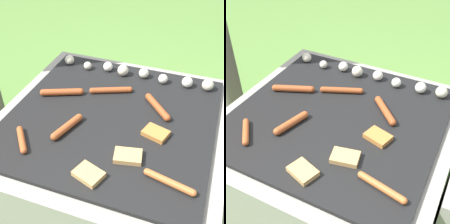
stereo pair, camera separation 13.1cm
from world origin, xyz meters
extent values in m
plane|color=#567F38|center=(0.00, 0.00, 0.00)|extent=(14.00, 14.00, 0.00)
cube|color=gray|center=(0.00, 0.00, 0.22)|extent=(0.97, 0.97, 0.43)
cube|color=black|center=(0.00, 0.00, 0.44)|extent=(0.85, 0.85, 0.02)
cylinder|color=#93421E|center=(0.17, 0.11, 0.46)|extent=(0.13, 0.14, 0.03)
sphere|color=#93421E|center=(0.12, 0.17, 0.46)|extent=(0.03, 0.03, 0.03)
sphere|color=#93421E|center=(0.23, 0.05, 0.46)|extent=(0.03, 0.03, 0.03)
cylinder|color=#A34C23|center=(-0.14, -0.15, 0.46)|extent=(0.07, 0.15, 0.03)
sphere|color=#A34C23|center=(-0.16, -0.21, 0.46)|extent=(0.03, 0.03, 0.03)
sphere|color=#A34C23|center=(-0.12, -0.08, 0.46)|extent=(0.03, 0.03, 0.03)
cylinder|color=#93421E|center=(-0.06, 0.16, 0.46)|extent=(0.17, 0.09, 0.03)
sphere|color=#93421E|center=(0.02, 0.20, 0.46)|extent=(0.03, 0.03, 0.03)
sphere|color=#93421E|center=(-0.14, 0.13, 0.46)|extent=(0.03, 0.03, 0.03)
cylinder|color=#B7602D|center=(0.30, -0.28, 0.46)|extent=(0.17, 0.06, 0.02)
sphere|color=#B7602D|center=(0.38, -0.30, 0.46)|extent=(0.02, 0.02, 0.02)
sphere|color=#B7602D|center=(0.22, -0.26, 0.46)|extent=(0.02, 0.02, 0.02)
cylinder|color=#93421E|center=(-0.27, 0.07, 0.46)|extent=(0.17, 0.10, 0.03)
sphere|color=#93421E|center=(-0.35, 0.03, 0.46)|extent=(0.03, 0.03, 0.03)
sphere|color=#93421E|center=(-0.19, 0.10, 0.46)|extent=(0.03, 0.03, 0.03)
cylinder|color=#A34C23|center=(-0.27, -0.27, 0.46)|extent=(0.10, 0.11, 0.03)
sphere|color=#A34C23|center=(-0.23, -0.32, 0.46)|extent=(0.03, 0.03, 0.03)
sphere|color=#A34C23|center=(-0.31, -0.22, 0.46)|extent=(0.03, 0.03, 0.03)
cube|color=#B27033|center=(0.20, -0.06, 0.46)|extent=(0.11, 0.10, 0.02)
cube|color=tan|center=(0.14, -0.21, 0.46)|extent=(0.11, 0.09, 0.02)
cube|color=tan|center=(0.04, -0.34, 0.46)|extent=(0.12, 0.10, 0.02)
sphere|color=beige|center=(-0.36, 0.34, 0.47)|extent=(0.05, 0.05, 0.05)
sphere|color=beige|center=(-0.25, 0.32, 0.47)|extent=(0.04, 0.04, 0.04)
sphere|color=silver|center=(-0.15, 0.34, 0.47)|extent=(0.05, 0.05, 0.05)
sphere|color=beige|center=(-0.06, 0.33, 0.48)|extent=(0.06, 0.06, 0.06)
sphere|color=beige|center=(0.04, 0.34, 0.47)|extent=(0.05, 0.05, 0.05)
sphere|color=silver|center=(0.15, 0.33, 0.47)|extent=(0.05, 0.05, 0.05)
sphere|color=silver|center=(0.26, 0.33, 0.47)|extent=(0.05, 0.05, 0.05)
sphere|color=beige|center=(0.36, 0.34, 0.48)|extent=(0.05, 0.05, 0.05)
camera|label=1|loc=(0.35, -0.97, 1.28)|focal=50.00mm
camera|label=2|loc=(0.47, -0.92, 1.28)|focal=50.00mm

